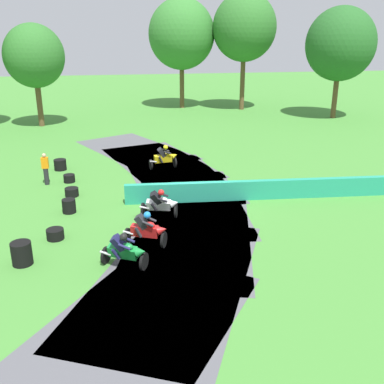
# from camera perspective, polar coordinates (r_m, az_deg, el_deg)

# --- Properties ---
(ground_plane) EXTENTS (120.00, 120.00, 0.00)m
(ground_plane) POSITION_cam_1_polar(r_m,az_deg,el_deg) (20.83, -0.14, -1.18)
(ground_plane) COLOR #428433
(track_asphalt) EXTENTS (10.32, 29.09, 0.01)m
(track_asphalt) POSITION_cam_1_polar(r_m,az_deg,el_deg) (20.75, -3.50, -1.29)
(track_asphalt) COLOR #515156
(track_asphalt) RESTS_ON ground
(safety_barrier) EXTENTS (17.11, 1.33, 0.90)m
(safety_barrier) POSITION_cam_1_polar(r_m,az_deg,el_deg) (21.90, 14.49, 0.50)
(safety_barrier) COLOR #239375
(safety_barrier) RESTS_ON ground
(motorcycle_lead_green) EXTENTS (1.66, 1.34, 1.43)m
(motorcycle_lead_green) POSITION_cam_1_polar(r_m,az_deg,el_deg) (15.14, -8.45, -7.30)
(motorcycle_lead_green) COLOR black
(motorcycle_lead_green) RESTS_ON ground
(motorcycle_chase_red) EXTENTS (1.67, 1.18, 1.42)m
(motorcycle_chase_red) POSITION_cam_1_polar(r_m,az_deg,el_deg) (16.49, -5.74, -4.71)
(motorcycle_chase_red) COLOR black
(motorcycle_chase_red) RESTS_ON ground
(motorcycle_trailing_white) EXTENTS (1.70, 1.10, 1.42)m
(motorcycle_trailing_white) POSITION_cam_1_polar(r_m,az_deg,el_deg) (18.88, -3.99, -1.47)
(motorcycle_trailing_white) COLOR black
(motorcycle_trailing_white) RESTS_ON ground
(motorcycle_fourth_yellow) EXTENTS (1.69, 0.92, 1.42)m
(motorcycle_fourth_yellow) POSITION_cam_1_polar(r_m,az_deg,el_deg) (25.53, -3.50, 4.38)
(motorcycle_fourth_yellow) COLOR black
(motorcycle_fourth_yellow) RESTS_ON ground
(tire_stack_near) EXTENTS (0.68, 0.68, 0.80)m
(tire_stack_near) POSITION_cam_1_polar(r_m,az_deg,el_deg) (16.35, -20.64, -7.24)
(tire_stack_near) COLOR black
(tire_stack_near) RESTS_ON ground
(tire_stack_mid_a) EXTENTS (0.65, 0.65, 0.40)m
(tire_stack_mid_a) POSITION_cam_1_polar(r_m,az_deg,el_deg) (17.89, -16.83, -5.09)
(tire_stack_mid_a) COLOR black
(tire_stack_mid_a) RESTS_ON ground
(tire_stack_mid_b) EXTENTS (0.58, 0.58, 0.60)m
(tire_stack_mid_b) POSITION_cam_1_polar(r_m,az_deg,el_deg) (20.19, -15.22, -1.71)
(tire_stack_mid_b) COLOR black
(tire_stack_mid_b) RESTS_ON ground
(tire_stack_far) EXTENTS (0.64, 0.64, 0.40)m
(tire_stack_far) POSITION_cam_1_polar(r_m,az_deg,el_deg) (22.14, -14.89, -0.01)
(tire_stack_far) COLOR black
(tire_stack_far) RESTS_ON ground
(tire_stack_extra_a) EXTENTS (0.58, 0.58, 0.40)m
(tire_stack_extra_a) POSITION_cam_1_polar(r_m,az_deg,el_deg) (24.20, -15.18, 1.67)
(tire_stack_extra_a) COLOR black
(tire_stack_extra_a) RESTS_ON ground
(tire_stack_extra_b) EXTENTS (0.67, 0.67, 0.60)m
(tire_stack_extra_b) POSITION_cam_1_polar(r_m,az_deg,el_deg) (26.40, -16.25, 3.32)
(tire_stack_extra_b) COLOR black
(tire_stack_extra_b) RESTS_ON ground
(track_marshal) EXTENTS (0.34, 0.24, 1.63)m
(track_marshal) POSITION_cam_1_polar(r_m,az_deg,el_deg) (23.98, -17.95, 2.77)
(track_marshal) COLOR #232328
(track_marshal) RESTS_ON ground
(tree_far_right) EXTENTS (6.24, 6.24, 10.18)m
(tree_far_right) POSITION_cam_1_polar(r_m,az_deg,el_deg) (45.22, -1.32, 19.23)
(tree_far_right) COLOR brown
(tree_far_right) RESTS_ON ground
(tree_mid_rise) EXTENTS (5.85, 5.85, 10.58)m
(tree_mid_rise) POSITION_cam_1_polar(r_m,az_deg,el_deg) (44.46, 6.62, 19.86)
(tree_mid_rise) COLOR brown
(tree_mid_rise) RESTS_ON ground
(tree_behind_barrier) EXTENTS (5.79, 5.79, 9.24)m
(tree_behind_barrier) POSITION_cam_1_polar(r_m,az_deg,el_deg) (41.75, 18.18, 17.25)
(tree_behind_barrier) COLOR brown
(tree_behind_barrier) RESTS_ON ground
(tree_distant) EXTENTS (4.62, 4.62, 7.88)m
(tree_distant) POSITION_cam_1_polar(r_m,az_deg,el_deg) (38.37, -19.25, 15.84)
(tree_distant) COLOR brown
(tree_distant) RESTS_ON ground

